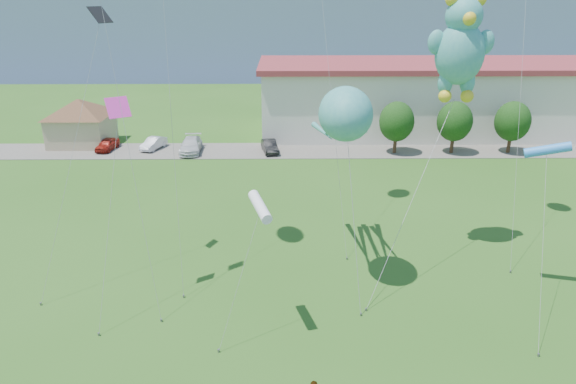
{
  "coord_description": "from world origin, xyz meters",
  "views": [
    {
      "loc": [
        -1.74,
        -17.75,
        15.45
      ],
      "look_at": [
        -1.47,
        8.0,
        5.61
      ],
      "focal_mm": 32.0,
      "sensor_mm": 36.0,
      "label": 1
    }
  ],
  "objects_px": {
    "warehouse": "(512,96)",
    "parked_car_silver": "(153,143)",
    "parked_car_white": "(191,145)",
    "parked_car_black": "(270,146)",
    "octopus_kite": "(343,122)",
    "parked_car_red": "(107,144)",
    "teddy_bear_kite": "(461,46)",
    "pavilion": "(80,117)"
  },
  "relations": [
    {
      "from": "octopus_kite",
      "to": "teddy_bear_kite",
      "type": "relative_size",
      "value": 0.71
    },
    {
      "from": "parked_car_white",
      "to": "parked_car_black",
      "type": "relative_size",
      "value": 1.31
    },
    {
      "from": "pavilion",
      "to": "parked_car_black",
      "type": "distance_m",
      "value": 21.3
    },
    {
      "from": "parked_car_black",
      "to": "octopus_kite",
      "type": "xyz_separation_m",
      "value": [
        4.62,
        -25.09,
        8.46
      ]
    },
    {
      "from": "pavilion",
      "to": "parked_car_silver",
      "type": "bearing_deg",
      "value": -15.11
    },
    {
      "from": "pavilion",
      "to": "parked_car_white",
      "type": "distance_m",
      "value": 13.23
    },
    {
      "from": "parked_car_red",
      "to": "parked_car_white",
      "type": "relative_size",
      "value": 0.72
    },
    {
      "from": "parked_car_white",
      "to": "parked_car_black",
      "type": "bearing_deg",
      "value": -3.32
    },
    {
      "from": "parked_car_white",
      "to": "octopus_kite",
      "type": "distance_m",
      "value": 29.54
    },
    {
      "from": "teddy_bear_kite",
      "to": "parked_car_black",
      "type": "bearing_deg",
      "value": 118.44
    },
    {
      "from": "warehouse",
      "to": "parked_car_silver",
      "type": "bearing_deg",
      "value": -168.8
    },
    {
      "from": "warehouse",
      "to": "parked_car_white",
      "type": "xyz_separation_m",
      "value": [
        -37.43,
        -9.49,
        -3.32
      ]
    },
    {
      "from": "parked_car_red",
      "to": "parked_car_black",
      "type": "bearing_deg",
      "value": 4.3
    },
    {
      "from": "pavilion",
      "to": "warehouse",
      "type": "relative_size",
      "value": 0.15
    },
    {
      "from": "octopus_kite",
      "to": "warehouse",
      "type": "bearing_deg",
      "value": 54.77
    },
    {
      "from": "parked_car_black",
      "to": "parked_car_silver",
      "type": "bearing_deg",
      "value": 163.39
    },
    {
      "from": "pavilion",
      "to": "parked_car_black",
      "type": "xyz_separation_m",
      "value": [
        20.87,
        -3.61,
        -2.32
      ]
    },
    {
      "from": "warehouse",
      "to": "parked_car_red",
      "type": "distance_m",
      "value": 47.41
    },
    {
      "from": "parked_car_red",
      "to": "octopus_kite",
      "type": "relative_size",
      "value": 0.33
    },
    {
      "from": "warehouse",
      "to": "teddy_bear_kite",
      "type": "relative_size",
      "value": 3.89
    },
    {
      "from": "pavilion",
      "to": "parked_car_silver",
      "type": "distance_m",
      "value": 8.95
    },
    {
      "from": "parked_car_silver",
      "to": "parked_car_black",
      "type": "height_order",
      "value": "parked_car_black"
    },
    {
      "from": "parked_car_black",
      "to": "parked_car_red",
      "type": "bearing_deg",
      "value": 166.36
    },
    {
      "from": "warehouse",
      "to": "teddy_bear_kite",
      "type": "height_order",
      "value": "teddy_bear_kite"
    },
    {
      "from": "warehouse",
      "to": "parked_car_silver",
      "type": "relative_size",
      "value": 16.35
    },
    {
      "from": "parked_car_white",
      "to": "parked_car_black",
      "type": "xyz_separation_m",
      "value": [
        8.3,
        -0.12,
        -0.1
      ]
    },
    {
      "from": "parked_car_red",
      "to": "parked_car_white",
      "type": "bearing_deg",
      "value": 2.1
    },
    {
      "from": "parked_car_silver",
      "to": "teddy_bear_kite",
      "type": "xyz_separation_m",
      "value": [
        24.22,
        -22.95,
        12.11
      ]
    },
    {
      "from": "warehouse",
      "to": "octopus_kite",
      "type": "xyz_separation_m",
      "value": [
        -24.51,
        -34.7,
        5.03
      ]
    },
    {
      "from": "parked_car_silver",
      "to": "octopus_kite",
      "type": "xyz_separation_m",
      "value": [
        17.15,
        -26.45,
        8.48
      ]
    },
    {
      "from": "warehouse",
      "to": "teddy_bear_kite",
      "type": "distance_m",
      "value": 36.78
    },
    {
      "from": "parked_car_white",
      "to": "parked_car_black",
      "type": "height_order",
      "value": "parked_car_white"
    },
    {
      "from": "warehouse",
      "to": "parked_car_black",
      "type": "bearing_deg",
      "value": -161.74
    },
    {
      "from": "parked_car_white",
      "to": "pavilion",
      "type": "bearing_deg",
      "value": 161.96
    },
    {
      "from": "pavilion",
      "to": "octopus_kite",
      "type": "bearing_deg",
      "value": -48.39
    },
    {
      "from": "parked_car_black",
      "to": "teddy_bear_kite",
      "type": "xyz_separation_m",
      "value": [
        11.69,
        -21.59,
        12.09
      ]
    },
    {
      "from": "pavilion",
      "to": "octopus_kite",
      "type": "xyz_separation_m",
      "value": [
        25.49,
        -28.7,
        6.13
      ]
    },
    {
      "from": "pavilion",
      "to": "warehouse",
      "type": "bearing_deg",
      "value": 6.84
    },
    {
      "from": "octopus_kite",
      "to": "parked_car_white",
      "type": "bearing_deg",
      "value": 117.14
    },
    {
      "from": "teddy_bear_kite",
      "to": "octopus_kite",
      "type": "bearing_deg",
      "value": -153.62
    },
    {
      "from": "warehouse",
      "to": "parked_car_red",
      "type": "bearing_deg",
      "value": -169.48
    },
    {
      "from": "parked_car_red",
      "to": "parked_car_white",
      "type": "height_order",
      "value": "parked_car_white"
    }
  ]
}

